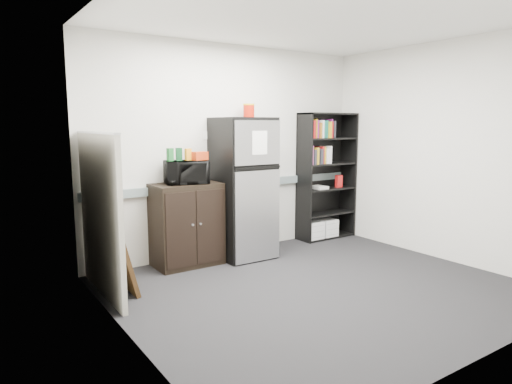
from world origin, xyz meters
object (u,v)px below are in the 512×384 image
(cabinet, at_px, (187,224))
(refrigerator, at_px, (243,188))
(bookshelf, at_px, (325,173))
(cubicle_partition, at_px, (101,215))
(microwave, at_px, (186,172))

(cabinet, bearing_deg, refrigerator, -6.10)
(bookshelf, xyz_separation_m, cubicle_partition, (-3.41, -0.49, -0.16))
(bookshelf, bearing_deg, refrigerator, -174.59)
(refrigerator, bearing_deg, cabinet, 174.83)
(bookshelf, height_order, refrigerator, bookshelf)
(cabinet, xyz_separation_m, refrigerator, (0.75, -0.08, 0.39))
(cubicle_partition, bearing_deg, refrigerator, 10.33)
(bookshelf, xyz_separation_m, cabinet, (-2.29, -0.07, -0.48))
(microwave, bearing_deg, bookshelf, 15.53)
(cabinet, relative_size, microwave, 2.02)
(bookshelf, relative_size, refrigerator, 1.04)
(cubicle_partition, xyz_separation_m, cabinet, (1.12, 0.42, -0.32))
(bookshelf, relative_size, cabinet, 1.86)
(bookshelf, bearing_deg, microwave, -177.96)
(cubicle_partition, distance_m, cabinet, 1.24)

